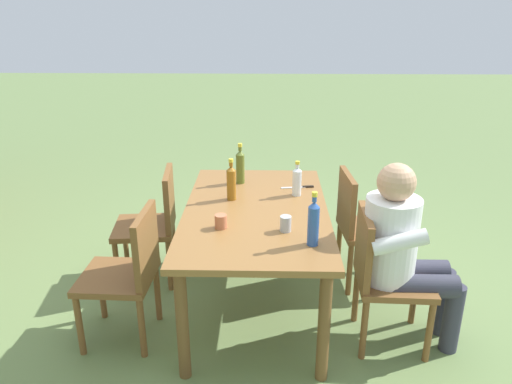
{
  "coord_description": "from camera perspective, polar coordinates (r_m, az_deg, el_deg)",
  "views": [
    {
      "loc": [
        -2.99,
        -0.07,
        2.02
      ],
      "look_at": [
        0.0,
        0.0,
        0.86
      ],
      "focal_mm": 34.68,
      "sensor_mm": 36.0,
      "label": 1
    }
  ],
  "objects": [
    {
      "name": "chair_far_left",
      "position": [
        3.15,
        -14.45,
        -8.63
      ],
      "size": [
        0.46,
        0.46,
        0.87
      ],
      "color": "brown",
      "rests_on": "ground_plane"
    },
    {
      "name": "cup_terracotta",
      "position": [
        2.98,
        -4.07,
        -3.41
      ],
      "size": [
        0.07,
        0.07,
        0.08
      ],
      "primitive_type": "cylinder",
      "color": "#BC6B47",
      "rests_on": "dining_table"
    },
    {
      "name": "dining_table",
      "position": [
        3.29,
        -0.0,
        -3.4
      ],
      "size": [
        1.6,
        0.94,
        0.74
      ],
      "color": "olive",
      "rests_on": "ground_plane"
    },
    {
      "name": "ground_plane",
      "position": [
        3.61,
        -0.0,
        -12.89
      ],
      "size": [
        24.0,
        24.0,
        0.0
      ],
      "primitive_type": "plane",
      "color": "#6B844C"
    },
    {
      "name": "cup_steel",
      "position": [
        2.93,
        3.44,
        -3.67
      ],
      "size": [
        0.07,
        0.07,
        0.09
      ],
      "primitive_type": "cylinder",
      "color": "#B2B7BC",
      "rests_on": "dining_table"
    },
    {
      "name": "chair_far_right",
      "position": [
        3.78,
        -11.62,
        -3.18
      ],
      "size": [
        0.48,
        0.48,
        0.87
      ],
      "color": "brown",
      "rests_on": "ground_plane"
    },
    {
      "name": "chair_near_right",
      "position": [
        3.74,
        12.02,
        -3.49
      ],
      "size": [
        0.47,
        0.47,
        0.87
      ],
      "color": "brown",
      "rests_on": "ground_plane"
    },
    {
      "name": "backpack_by_near_side",
      "position": [
        4.57,
        3.07,
        -2.0
      ],
      "size": [
        0.3,
        0.21,
        0.47
      ],
      "color": "#2D4784",
      "rests_on": "ground_plane"
    },
    {
      "name": "bottle_blue",
      "position": [
        2.75,
        6.64,
        -3.51
      ],
      "size": [
        0.06,
        0.06,
        0.32
      ],
      "color": "#2D56A3",
      "rests_on": "dining_table"
    },
    {
      "name": "person_in_white_shirt",
      "position": [
        3.07,
        16.56,
        -6.18
      ],
      "size": [
        0.47,
        0.61,
        1.18
      ],
      "color": "white",
      "rests_on": "ground_plane"
    },
    {
      "name": "chair_near_left",
      "position": [
        3.13,
        14.27,
        -8.91
      ],
      "size": [
        0.46,
        0.46,
        0.87
      ],
      "color": "brown",
      "rests_on": "ground_plane"
    },
    {
      "name": "table_knife",
      "position": [
        3.63,
        5.09,
        0.56
      ],
      "size": [
        0.05,
        0.24,
        0.01
      ],
      "color": "silver",
      "rests_on": "dining_table"
    },
    {
      "name": "bottle_amber",
      "position": [
        3.37,
        -2.86,
        1.14
      ],
      "size": [
        0.06,
        0.06,
        0.29
      ],
      "color": "#996019",
      "rests_on": "dining_table"
    },
    {
      "name": "bottle_olive",
      "position": [
        3.68,
        -1.83,
        3.0
      ],
      "size": [
        0.06,
        0.06,
        0.31
      ],
      "color": "#566623",
      "rests_on": "dining_table"
    },
    {
      "name": "bottle_clear",
      "position": [
        3.46,
        4.75,
        1.31
      ],
      "size": [
        0.06,
        0.06,
        0.25
      ],
      "color": "white",
      "rests_on": "dining_table"
    }
  ]
}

